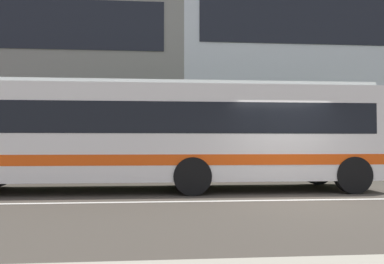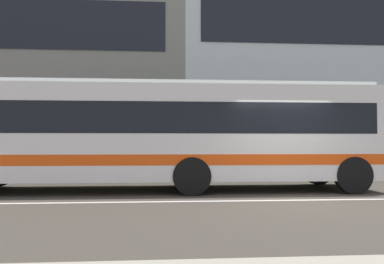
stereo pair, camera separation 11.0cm
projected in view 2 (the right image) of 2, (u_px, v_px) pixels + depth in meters
ground_plane at (297, 200)px, 9.23m from camera, size 160.00×160.00×0.00m
lane_centre_line at (297, 200)px, 9.23m from camera, size 60.00×0.16×0.01m
hedge_row_far at (320, 163)px, 15.25m from camera, size 21.93×1.10×1.18m
apartment_block_right at (330, 60)px, 24.69m from camera, size 19.04×9.82×13.31m
transit_bus at (162, 132)px, 11.27m from camera, size 12.30×2.70×3.06m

